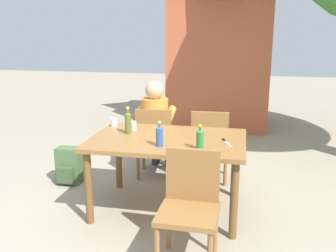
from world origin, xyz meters
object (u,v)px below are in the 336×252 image
bottle_green (200,139)px  cup_steel (133,126)px  bottle_blue (159,135)px  bottle_olive (128,122)px  chair_far_left (155,139)px  table_knife (226,142)px  dining_table (168,147)px  chair_near_right (190,202)px  brick_kiosk (220,43)px  backpack_by_near_side (69,166)px  chair_far_right (210,142)px  person_in_white_shirt (156,123)px  cup_glass (114,122)px

bottle_green → cup_steel: (-0.75, 0.50, -0.05)m
bottle_blue → bottle_green: (0.36, -0.03, -0.00)m
bottle_olive → chair_far_left: bearing=81.9°
bottle_blue → table_knife: size_ratio=0.98×
dining_table → chair_near_right: chair_near_right is taller
cup_steel → brick_kiosk: brick_kiosk is taller
chair_near_right → backpack_by_near_side: chair_near_right is taller
bottle_blue → cup_steel: bottle_blue is taller
bottle_blue → brick_kiosk: bearing=86.4°
chair_far_right → backpack_by_near_side: 1.67m
chair_far_left → table_knife: 1.24m
dining_table → chair_near_right: (0.33, -0.80, -0.16)m
bottle_olive → chair_near_right: bearing=-49.4°
bottle_blue → backpack_by_near_side: bottle_blue is taller
chair_near_right → bottle_blue: bottle_blue is taller
chair_far_left → person_in_white_shirt: size_ratio=0.74×
chair_far_left → cup_steel: (-0.09, -0.59, 0.30)m
brick_kiosk → chair_near_right: bearing=-88.6°
dining_table → table_knife: table_knife is taller
chair_far_left → person_in_white_shirt: 0.20m
cup_glass → bottle_blue: bearing=-43.3°
bottle_blue → cup_glass: bottle_blue is taller
chair_far_left → cup_glass: 0.65m
bottle_olive → chair_far_right: bearing=43.3°
person_in_white_shirt → dining_table: bearing=-70.0°
person_in_white_shirt → cup_steel: bearing=-96.4°
cup_glass → backpack_by_near_side: cup_glass is taller
table_knife → dining_table: bearing=176.8°
bottle_olive → cup_glass: 0.36m
bottle_blue → backpack_by_near_side: 1.55m
chair_far_left → bottle_olive: 0.81m
bottle_olive → brick_kiosk: 3.74m
bottle_blue → person_in_white_shirt: bearing=104.7°
cup_steel → cup_glass: cup_steel is taller
dining_table → table_knife: (0.55, -0.03, 0.09)m
bottle_green → chair_far_right: bearing=90.4°
chair_far_right → table_knife: 0.90m
bottle_green → bottle_olive: size_ratio=0.82×
chair_far_right → table_knife: chair_far_right is taller
cup_glass → brick_kiosk: brick_kiosk is taller
cup_glass → table_knife: cup_glass is taller
backpack_by_near_side → chair_near_right: bearing=-37.2°
chair_far_left → bottle_olive: bottle_olive is taller
chair_near_right → chair_far_right: (0.00, 1.60, 0.00)m
chair_far_right → chair_near_right: bearing=-90.1°
dining_table → bottle_blue: size_ratio=6.45×
bottle_blue → bottle_green: bearing=-4.5°
cup_steel → backpack_by_near_side: bearing=166.4°
cup_glass → table_knife: bearing=-17.0°
dining_table → chair_far_right: bearing=67.3°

